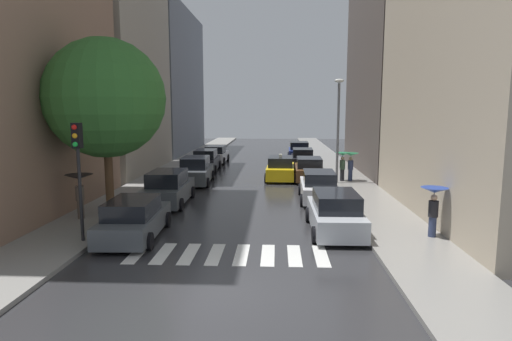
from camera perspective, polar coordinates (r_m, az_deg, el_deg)
The scene contains 26 objects.
ground_plane at distance 35.35m, azimuth 0.07°, elevation 0.10°, with size 28.00×72.00×0.04m, color #2C2C2F.
sidewalk_left at distance 36.22m, azimuth -10.25°, elevation 0.32°, with size 3.00×72.00×0.15m, color gray.
sidewalk_right at distance 35.64m, azimuth 10.57°, elevation 0.18°, with size 3.00×72.00×0.15m, color gray.
crosswalk_stripes at distance 15.12m, azimuth -3.64°, elevation -10.95°, with size 6.75×2.20×0.01m.
building_left_mid at distance 35.85m, azimuth -18.63°, elevation 15.66°, with size 6.00×12.24×19.75m, color #9E9384.
building_left_far at distance 50.28m, azimuth -12.05°, elevation 11.23°, with size 6.00×17.52×15.55m, color slate.
building_right_near at distance 21.88m, azimuth 28.62°, elevation 10.39°, with size 6.00×14.69×12.35m, color #B2A38C.
building_right_mid at distance 36.27m, azimuth 18.87°, elevation 20.47°, with size 6.00×13.56×25.85m, color #564C47.
parked_car_left_nearest at distance 17.37m, azimuth -15.75°, elevation -6.20°, with size 2.23×4.66×1.56m.
parked_car_left_second at distance 22.96m, azimuth -11.46°, elevation -2.34°, with size 2.15×4.75×1.77m.
parked_car_left_third at distance 28.94m, azimuth -7.90°, elevation -0.08°, with size 2.21×4.81×1.79m.
parked_car_left_fourth at distance 34.72m, azimuth -6.59°, elevation 1.27°, with size 2.08×4.54×1.72m.
parked_car_left_fifth at distance 39.89m, azimuth -5.30°, elevation 2.08°, with size 2.12×4.21×1.55m.
parked_car_right_nearest at distance 17.73m, azimuth 10.37°, elevation -5.56°, with size 2.12×4.65×1.67m.
parked_car_right_second at distance 23.60m, azimuth 8.24°, elevation -2.14°, with size 2.14×4.55×1.62m.
parked_car_right_third at distance 30.01m, azimuth 6.97°, elevation 0.09°, with size 2.16×4.34×1.62m.
parked_car_right_fourth at distance 36.51m, azimuth 6.13°, elevation 1.55°, with size 2.13×4.41×1.63m.
parked_car_right_fifth at distance 41.96m, azimuth 5.67°, elevation 2.50°, with size 2.21×4.35×1.77m.
taxi_midroad at distance 30.29m, azimuth 3.24°, elevation 0.22°, with size 2.18×4.46×1.81m.
pedestrian_foreground at distance 20.41m, azimuth -22.21°, elevation -1.76°, with size 1.17×1.17×1.96m.
pedestrian_near_tree at distance 29.35m, azimuth 11.31°, elevation 1.34°, with size 1.01×1.01×1.89m.
pedestrian_by_kerb at distance 29.46m, azimuth 12.34°, elevation 1.31°, with size 1.02×1.02×1.87m.
pedestrian_far_side at distance 17.54m, azimuth 22.33°, elevation -3.73°, with size 0.99×0.99×1.88m.
street_tree_left at distance 20.19m, azimuth -19.20°, elevation 8.94°, with size 5.20×5.20×7.84m.
traffic_light_left_corner at distance 16.69m, azimuth -22.37°, elevation 1.82°, with size 0.30×0.42×4.30m.
lamp_post_right at distance 28.39m, azimuth 10.74°, elevation 6.12°, with size 0.60×0.28×6.65m.
Camera 1 is at (1.62, -10.96, 4.96)m, focal length 30.43 mm.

